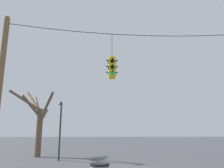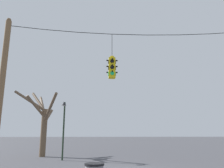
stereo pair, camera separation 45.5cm
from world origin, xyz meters
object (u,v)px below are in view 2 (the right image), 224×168
(street_lamp, at_px, (64,121))
(bare_tree, at_px, (42,119))
(utility_pole_left, at_px, (1,91))
(traffic_light_near_right_pole, at_px, (112,68))

(street_lamp, xyz_separation_m, bare_tree, (-2.23, 2.82, 0.25))
(utility_pole_left, bearing_deg, traffic_light_near_right_pole, -0.00)
(traffic_light_near_right_pole, height_order, bare_tree, traffic_light_near_right_pole)
(street_lamp, distance_m, bare_tree, 3.61)
(traffic_light_near_right_pole, bearing_deg, bare_tree, 124.26)
(bare_tree, bearing_deg, street_lamp, -51.66)
(utility_pole_left, height_order, street_lamp, utility_pole_left)
(utility_pole_left, height_order, traffic_light_near_right_pole, utility_pole_left)
(street_lamp, bearing_deg, traffic_light_near_right_pole, -58.18)
(utility_pole_left, bearing_deg, bare_tree, 89.48)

